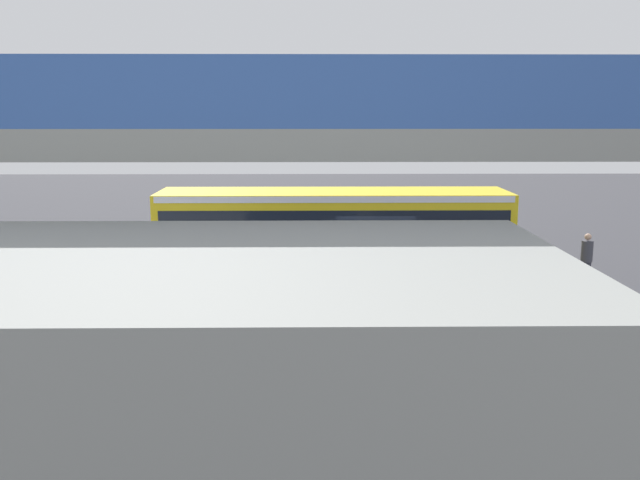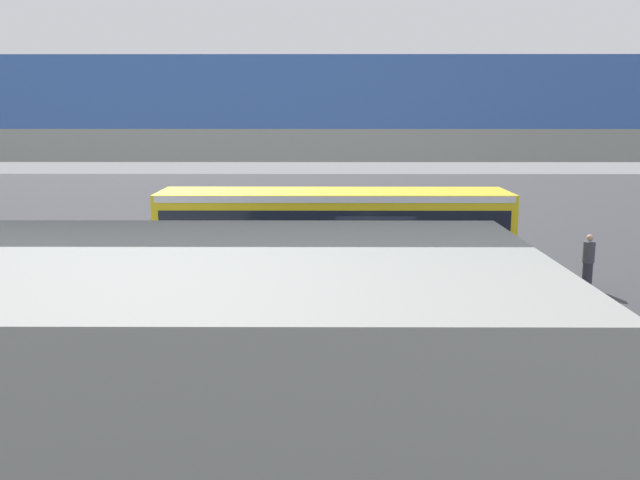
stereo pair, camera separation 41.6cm
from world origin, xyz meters
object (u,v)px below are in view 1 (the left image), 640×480
object	(u,v)px
parked_van	(128,290)
city_bus	(333,229)
pedestrian	(586,260)
traffic_sign	(385,216)

from	to	relation	value
parked_van	city_bus	bearing A→B (deg)	-136.65
parked_van	pedestrian	size ratio (longest dim) A/B	2.68
pedestrian	parked_van	bearing A→B (deg)	18.78
parked_van	pedestrian	world-z (taller)	parked_van
traffic_sign	city_bus	bearing A→B (deg)	53.40
city_bus	parked_van	xyz separation A→B (m)	(5.50, 5.19, -0.70)
city_bus	parked_van	size ratio (longest dim) A/B	2.40
city_bus	pedestrian	world-z (taller)	city_bus
parked_van	traffic_sign	size ratio (longest dim) A/B	1.71
city_bus	traffic_sign	distance (m)	3.40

